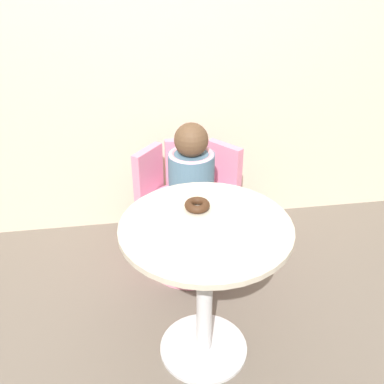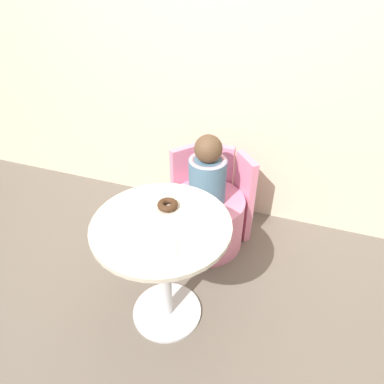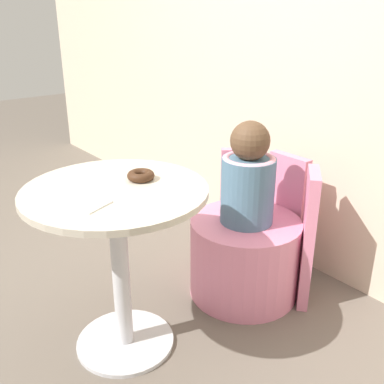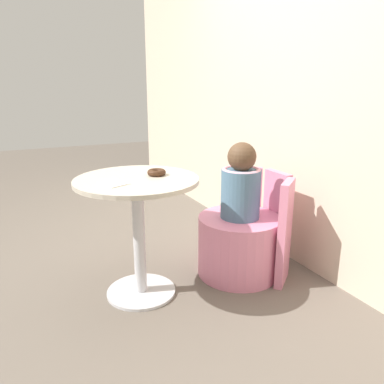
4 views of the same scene
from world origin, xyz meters
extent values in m
plane|color=#665B51|center=(0.00, 0.00, 0.00)|extent=(12.00, 12.00, 0.00)
cube|color=beige|center=(0.00, 1.13, 1.20)|extent=(6.00, 0.06, 2.40)
cylinder|color=silver|center=(0.08, -0.05, 0.01)|extent=(0.42, 0.42, 0.02)
cylinder|color=silver|center=(0.08, -0.05, 0.36)|extent=(0.07, 0.07, 0.68)
cylinder|color=beige|center=(0.08, -0.05, 0.72)|extent=(0.71, 0.71, 0.02)
cylinder|color=pink|center=(0.12, 0.63, 0.20)|extent=(0.54, 0.54, 0.40)
cube|color=pink|center=(0.12, 0.92, 0.34)|extent=(0.23, 0.05, 0.67)
cube|color=pink|center=(0.35, 0.82, 0.34)|extent=(0.19, 0.21, 0.67)
cube|color=pink|center=(-0.10, 0.82, 0.34)|extent=(0.19, 0.21, 0.67)
cylinder|color=slate|center=(0.12, 0.63, 0.56)|extent=(0.25, 0.25, 0.32)
torus|color=pink|center=(0.12, 0.63, 0.71)|extent=(0.25, 0.25, 0.04)
sphere|color=brown|center=(0.12, 0.63, 0.80)|extent=(0.18, 0.18, 0.18)
torus|color=#3D2314|center=(0.07, 0.08, 0.75)|extent=(0.11, 0.11, 0.04)
cube|color=white|center=(0.16, -0.20, 0.73)|extent=(0.15, 0.15, 0.01)
camera|label=1|loc=(-0.19, -1.51, 1.76)|focal=42.00mm
camera|label=2|loc=(0.64, -1.21, 1.84)|focal=32.00mm
camera|label=3|loc=(1.49, -0.80, 1.35)|focal=42.00mm
camera|label=4|loc=(2.06, -0.66, 1.23)|focal=35.00mm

